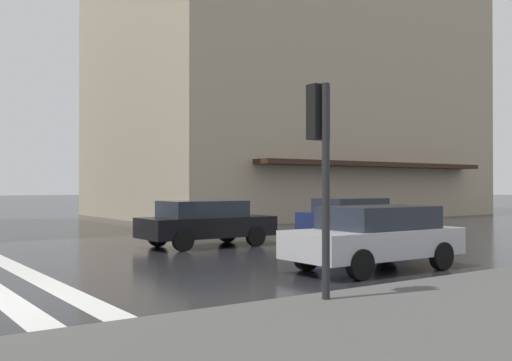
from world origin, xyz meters
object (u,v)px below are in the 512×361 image
Objects in this scene: car_navy at (353,216)px; traffic_signal_post at (320,143)px; car_black at (206,222)px; car_silver at (376,236)px.

traffic_signal_post is at bearing 133.72° from car_navy.
car_navy is at bearing -46.28° from traffic_signal_post.
car_navy is at bearing -90.00° from car_black.
car_black is (6.50, 0.59, 0.00)m from car_silver.
car_silver is (-6.50, 5.60, 0.00)m from car_navy.
car_silver is (2.36, -3.66, -1.76)m from traffic_signal_post.
car_navy is 6.20m from car_black.
car_black is (0.00, 6.20, 0.00)m from car_navy.
traffic_signal_post is 4.69m from car_silver.
traffic_signal_post is 12.93m from car_navy.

